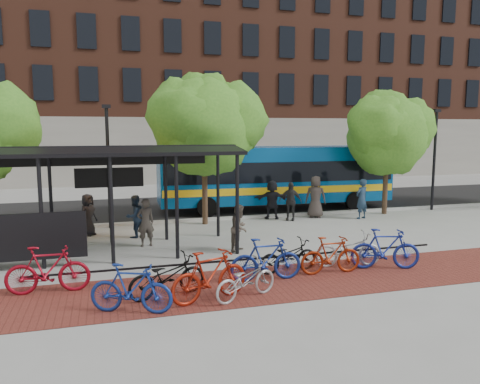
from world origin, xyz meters
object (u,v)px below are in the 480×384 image
object	(u,v)px
bike_9	(331,255)
pedestrian_1	(146,222)
tree_b	(206,121)
pedestrian_2	(135,216)
tree_c	(389,131)
bike_11	(385,249)
pedestrian_0	(88,215)
bike_5	(210,276)
bike_10	(348,249)
bus	(276,174)
pedestrian_7	(362,199)
bike_4	(167,276)
pedestrian_4	(290,201)
pedestrian_6	(316,197)
lamp_post_left	(108,163)
lamp_post_right	(434,157)
bike_1	(48,270)
bike_7	(266,259)
bike_3	(131,289)
pedestrian_8	(240,228)
pedestrian_5	(272,200)
bus_shelter	(73,164)
bike_8	(288,256)
bike_6	(246,280)

from	to	relation	value
bike_9	pedestrian_1	world-z (taller)	pedestrian_1
tree_b	pedestrian_2	xyz separation A→B (m)	(-3.21, -1.81, -3.64)
tree_c	bike_11	distance (m)	10.29
tree_c	pedestrian_0	distance (m)	14.34
bike_5	bike_10	bearing A→B (deg)	-89.42
bus	bike_11	world-z (taller)	bus
pedestrian_7	pedestrian_0	bearing A→B (deg)	-19.06
tree_c	bike_4	size ratio (longest dim) A/B	2.95
pedestrian_4	pedestrian_6	world-z (taller)	pedestrian_6
lamp_post_left	lamp_post_right	xyz separation A→B (m)	(16.00, 0.00, 0.00)
bike_1	pedestrian_7	bearing A→B (deg)	-61.10
bike_7	bike_4	bearing A→B (deg)	102.69
bike_1	bike_3	size ratio (longest dim) A/B	1.07
pedestrian_6	bike_3	bearing A→B (deg)	73.48
lamp_post_right	bike_4	size ratio (longest dim) A/B	2.56
bike_3	pedestrian_0	world-z (taller)	pedestrian_0
bike_5	pedestrian_8	xyz separation A→B (m)	(2.00, 4.32, 0.17)
bike_10	pedestrian_5	xyz separation A→B (m)	(0.42, 7.80, 0.37)
bus_shelter	bike_4	world-z (taller)	bus_shelter
bike_3	pedestrian_4	distance (m)	11.87
bike_1	bike_5	xyz separation A→B (m)	(3.81, -1.66, 0.01)
bike_8	pedestrian_6	world-z (taller)	pedestrian_6
bike_9	bike_10	world-z (taller)	bike_9
tree_c	bike_5	world-z (taller)	tree_c
bike_9	bike_10	size ratio (longest dim) A/B	0.90
bus	pedestrian_1	xyz separation A→B (m)	(-7.15, -5.98, -1.00)
bus_shelter	bike_11	bearing A→B (deg)	-25.67
bike_7	pedestrian_4	bearing A→B (deg)	-23.82
tree_c	bus	world-z (taller)	tree_c
bike_10	pedestrian_5	bearing A→B (deg)	5.72
bike_7	pedestrian_7	size ratio (longest dim) A/B	1.08
lamp_post_left	bike_9	xyz separation A→B (m)	(5.97, -8.31, -2.20)
bike_3	bike_7	world-z (taller)	bike_7
tree_c	pedestrian_0	xyz separation A→B (m)	(-13.94, -0.94, -3.23)
tree_c	bike_7	bearing A→B (deg)	-138.24
bike_3	pedestrian_1	bearing A→B (deg)	14.69
tree_c	bike_10	xyz separation A→B (m)	(-6.28, -7.54, -3.52)
tree_b	bike_6	bearing A→B (deg)	-96.41
pedestrian_4	lamp_post_right	bearing A→B (deg)	32.19
tree_b	bike_11	distance (m)	9.67
bike_1	bus_shelter	bearing A→B (deg)	-6.11
pedestrian_8	pedestrian_7	bearing A→B (deg)	-22.08
lamp_post_left	pedestrian_4	size ratio (longest dim) A/B	2.93
lamp_post_left	bike_4	bearing A→B (deg)	-82.13
pedestrian_0	bike_10	bearing A→B (deg)	-92.36
pedestrian_8	lamp_post_left	bearing A→B (deg)	77.87
bike_4	bike_8	size ratio (longest dim) A/B	1.09
bike_1	pedestrian_2	size ratio (longest dim) A/B	1.26
pedestrian_6	pedestrian_2	bearing A→B (deg)	39.39
bike_6	bike_10	xyz separation A→B (m)	(3.76, 1.74, 0.05)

